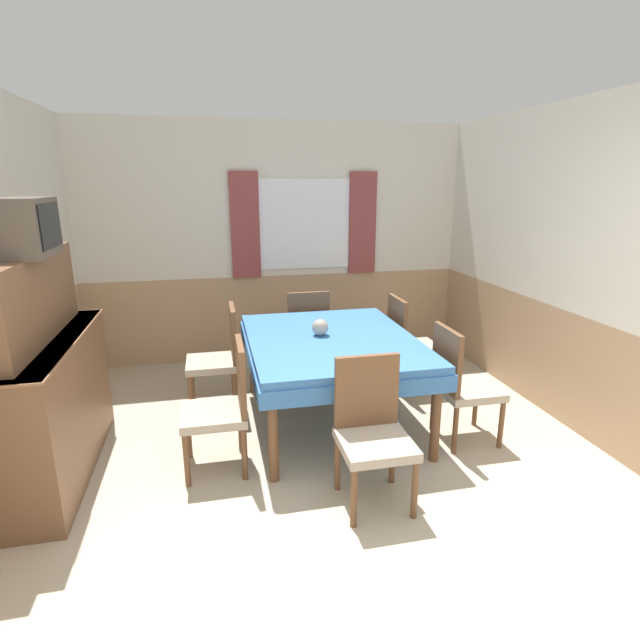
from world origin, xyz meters
The scene contains 14 objects.
ground_plane centered at (0.00, 0.00, 0.00)m, with size 16.00×16.00×0.00m, color tan.
wall_back centered at (0.02, 3.67, 1.31)m, with size 4.57×0.09×2.60m.
wall_left centered at (-2.11, 1.82, 1.30)m, with size 0.05×4.04×2.60m.
wall_right centered at (2.11, 1.82, 1.30)m, with size 0.05×4.04×2.60m.
dining_table centered at (0.19, 1.90, 0.65)m, with size 1.36×1.72×0.75m.
chair_head_window centered at (0.19, 2.97, 0.49)m, with size 0.44×0.44×0.92m.
chair_right_near centered at (1.08, 1.38, 0.49)m, with size 0.44×0.44×0.92m.
chair_left_far centered at (-0.70, 2.41, 0.49)m, with size 0.44×0.44×0.92m.
chair_head_near centered at (0.19, 0.82, 0.49)m, with size 0.44×0.44×0.92m.
chair_left_near centered at (-0.70, 1.38, 0.49)m, with size 0.44×0.44×0.92m.
chair_right_far centered at (1.08, 2.41, 0.49)m, with size 0.44×0.44×0.92m.
sideboard centered at (-1.86, 1.58, 0.66)m, with size 0.46×1.58×1.53m.
tv centered at (-1.82, 1.51, 1.70)m, with size 0.29×0.49×0.35m.
vase centered at (0.11, 1.96, 0.82)m, with size 0.14×0.14×0.14m.
Camera 1 is at (-0.74, -1.86, 1.97)m, focal length 28.00 mm.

